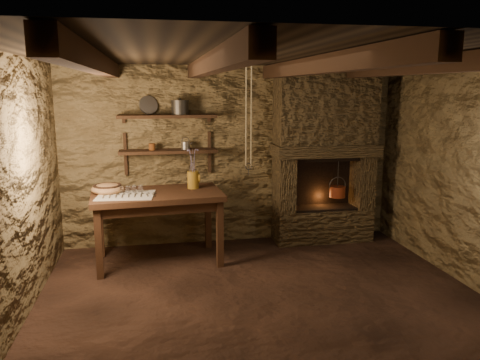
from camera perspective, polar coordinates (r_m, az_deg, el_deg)
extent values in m
plane|color=black|center=(4.84, 2.96, -14.61)|extent=(4.50, 4.50, 0.00)
cube|color=#4B3C23|center=(6.38, -1.09, 3.00)|extent=(4.50, 0.04, 2.40)
cube|color=#4B3C23|center=(2.62, 13.53, -9.22)|extent=(4.50, 0.04, 2.40)
cube|color=#4B3C23|center=(4.50, -26.00, -1.54)|extent=(0.04, 4.00, 2.40)
cube|color=#4B3C23|center=(5.43, 26.87, 0.38)|extent=(0.04, 4.00, 2.40)
cube|color=black|center=(4.37, 3.28, 15.06)|extent=(4.50, 4.00, 0.04)
cube|color=black|center=(4.27, -17.29, 13.48)|extent=(0.14, 3.95, 0.16)
cube|color=black|center=(4.27, -3.46, 13.94)|extent=(0.14, 3.95, 0.16)
cube|color=black|center=(4.51, 9.63, 13.65)|extent=(0.14, 3.95, 0.16)
cube|color=black|center=(4.94, 20.89, 12.86)|extent=(0.14, 3.95, 0.16)
cube|color=black|center=(6.13, -8.73, 3.49)|extent=(1.25, 0.30, 0.04)
cube|color=black|center=(6.09, -8.85, 7.69)|extent=(1.25, 0.30, 0.04)
cube|color=#34291A|center=(6.69, 9.95, -5.35)|extent=(1.35, 0.45, 0.45)
cube|color=#34291A|center=(6.37, 5.38, -0.48)|extent=(0.23, 0.45, 0.75)
cube|color=#34291A|center=(6.76, 14.59, -0.12)|extent=(0.23, 0.45, 0.75)
cube|color=#34291A|center=(6.44, 10.35, 3.62)|extent=(1.43, 0.51, 0.16)
cube|color=#34291A|center=(6.42, 10.43, 8.52)|extent=(1.35, 0.45, 0.94)
cube|color=black|center=(6.72, 9.54, 0.02)|extent=(0.90, 0.06, 0.75)
cube|color=#341E12|center=(5.70, -10.08, -1.81)|extent=(1.60, 0.99, 0.07)
cube|color=#341E12|center=(5.72, -10.04, -2.77)|extent=(1.45, 0.85, 0.11)
cube|color=beige|center=(5.59, -13.74, -1.82)|extent=(0.69, 0.58, 0.01)
cylinder|color=olive|center=(5.84, -5.74, 0.04)|extent=(0.17, 0.17, 0.22)
torus|color=olive|center=(5.84, -5.03, 0.27)|extent=(0.02, 0.12, 0.12)
ellipsoid|color=#A77548|center=(5.80, -15.85, -1.06)|extent=(0.42, 0.42, 0.13)
cylinder|color=#282624|center=(6.09, -7.32, 8.70)|extent=(0.26, 0.26, 0.17)
cylinder|color=#999A95|center=(6.18, -11.12, 8.97)|extent=(0.26, 0.18, 0.24)
cylinder|color=#633113|center=(6.12, -10.67, 4.00)|extent=(0.09, 0.09, 0.08)
cylinder|color=maroon|center=(6.60, 11.78, -1.42)|extent=(0.29, 0.29, 0.15)
torus|color=#282624|center=(6.58, 11.81, -0.64)|extent=(0.24, 0.02, 0.24)
cylinder|color=#282624|center=(6.55, 11.87, 0.67)|extent=(0.01, 0.01, 0.44)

